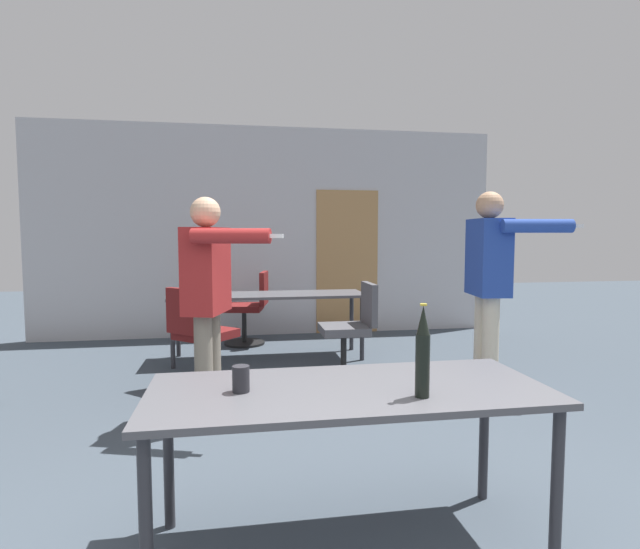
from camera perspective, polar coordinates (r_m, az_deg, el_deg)
The scene contains 10 objects.
back_wall at distance 7.08m, azimuth -5.50°, elevation 4.77°, with size 6.45×0.12×2.91m.
conference_table_near at distance 2.28m, azimuth 3.27°, elevation -14.49°, with size 1.75×0.73×0.75m.
conference_table_far at distance 5.71m, azimuth -5.91°, elevation -2.90°, with size 2.19×0.64×0.75m.
person_left_plaid at distance 4.74m, azimuth 18.82°, elevation 0.26°, with size 0.81×0.78×1.80m.
person_far_watching at distance 3.87m, azimuth -12.63°, elevation -1.38°, with size 0.73×0.79×1.70m.
office_chair_far_right at distance 4.87m, azimuth -13.51°, elevation -7.16°, with size 0.68×0.69×0.93m.
office_chair_mid_tucked at distance 6.51m, azimuth -8.01°, elevation -4.06°, with size 0.59×0.54×0.94m.
office_chair_side_rolled at distance 5.03m, azimuth 3.58°, elevation -6.63°, with size 0.55×0.52×0.93m.
beer_bottle at distance 2.12m, azimuth 11.66°, elevation -8.81°, with size 0.06×0.06×0.39m.
drink_cup at distance 2.20m, azimuth -9.03°, elevation -11.70°, with size 0.07×0.07×0.11m.
Camera 1 is at (-0.48, -1.50, 1.42)m, focal length 28.00 mm.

